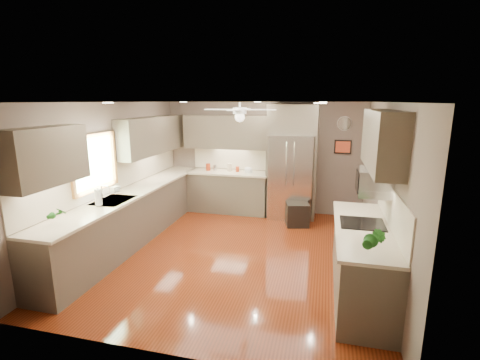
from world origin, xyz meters
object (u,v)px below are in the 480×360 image
at_px(soap_bottle, 116,189).
at_px(canister_a, 208,167).
at_px(paper_towel, 98,197).
at_px(canister_c, 229,167).
at_px(microwave, 374,182).
at_px(canister_b, 215,168).
at_px(canister_d, 237,169).
at_px(bowl, 248,172).
at_px(potted_plant_right, 374,240).
at_px(refrigerator, 292,164).
at_px(potted_plant_left, 57,214).
at_px(stool, 297,214).

bearing_deg(soap_bottle, canister_a, 70.68).
bearing_deg(paper_towel, canister_c, 68.41).
bearing_deg(microwave, canister_b, 137.99).
bearing_deg(canister_d, bowl, -15.93).
height_order(canister_a, paper_towel, paper_towel).
distance_m(canister_b, potted_plant_right, 4.94).
height_order(potted_plant_right, refrigerator, refrigerator).
relative_size(bowl, refrigerator, 0.09).
bearing_deg(canister_d, canister_c, 174.71).
bearing_deg(paper_towel, canister_d, 65.21).
xyz_separation_m(soap_bottle, paper_towel, (0.12, -0.65, 0.03)).
distance_m(potted_plant_left, paper_towel, 0.84).
bearing_deg(canister_c, paper_towel, -111.59).
bearing_deg(potted_plant_right, refrigerator, 107.65).
relative_size(potted_plant_right, refrigerator, 0.14).
distance_m(potted_plant_left, refrigerator, 4.67).
relative_size(canister_b, soap_bottle, 0.63).
xyz_separation_m(canister_a, stool, (2.12, -0.59, -0.78)).
height_order(soap_bottle, microwave, microwave).
bearing_deg(potted_plant_left, stool, 49.18).
distance_m(canister_c, potted_plant_left, 4.12).
distance_m(canister_b, soap_bottle, 2.62).
height_order(canister_d, paper_towel, paper_towel).
xyz_separation_m(canister_b, bowl, (0.80, -0.07, -0.04)).
relative_size(canister_a, potted_plant_right, 0.48).
distance_m(canister_a, potted_plant_left, 3.96).
relative_size(canister_a, potted_plant_left, 0.57).
bearing_deg(soap_bottle, potted_plant_left, -85.96).
xyz_separation_m(refrigerator, stool, (0.19, -0.52, -0.95)).
height_order(bowl, microwave, microwave).
distance_m(canister_c, paper_towel, 3.33).
bearing_deg(refrigerator, bowl, 179.69).
height_order(bowl, refrigerator, refrigerator).
distance_m(canister_d, refrigerator, 1.25).
height_order(canister_b, canister_d, canister_b).
distance_m(canister_a, microwave, 4.30).
distance_m(canister_b, canister_c, 0.34).
relative_size(refrigerator, paper_towel, 9.03).
height_order(canister_d, potted_plant_right, potted_plant_right).
height_order(canister_a, canister_c, canister_c).
xyz_separation_m(soap_bottle, potted_plant_right, (4.00, -1.51, 0.07)).
distance_m(canister_b, refrigerator, 1.78).
bearing_deg(microwave, refrigerator, 116.09).
bearing_deg(paper_towel, refrigerator, 48.42).
bearing_deg(canister_a, paper_towel, -103.34).
height_order(potted_plant_left, refrigerator, refrigerator).
distance_m(canister_a, paper_towel, 3.14).
distance_m(canister_a, refrigerator, 1.94).
height_order(canister_a, stool, canister_a).
bearing_deg(canister_c, stool, -21.09).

